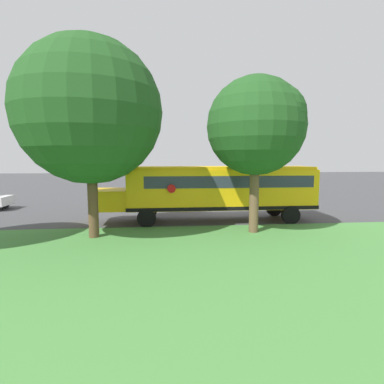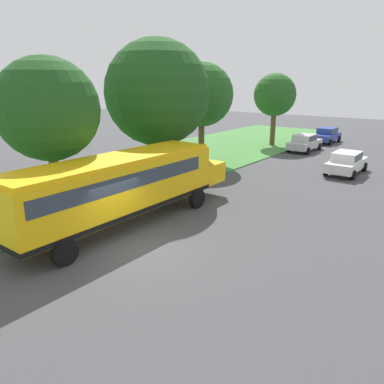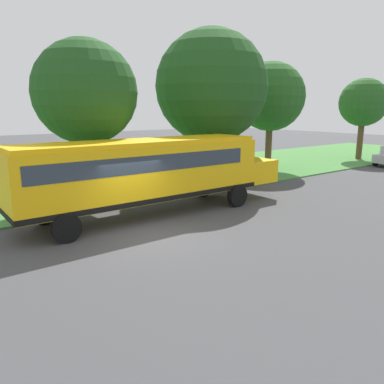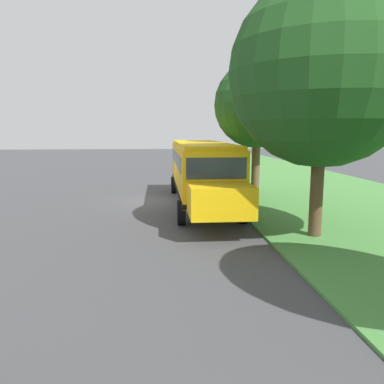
{
  "view_description": "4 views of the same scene",
  "coord_description": "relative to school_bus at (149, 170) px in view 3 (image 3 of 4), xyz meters",
  "views": [
    {
      "loc": [
        -19.35,
        4.48,
        3.58
      ],
      "look_at": [
        -2.39,
        2.86,
        1.7
      ],
      "focal_mm": 28.0,
      "sensor_mm": 36.0,
      "label": 1
    },
    {
      "loc": [
        9.68,
        -9.37,
        6.33
      ],
      "look_at": [
        -0.49,
        4.04,
        1.29
      ],
      "focal_mm": 35.0,
      "sensor_mm": 36.0,
      "label": 2
    },
    {
      "loc": [
        10.82,
        -6.34,
        4.37
      ],
      "look_at": [
        -0.79,
        2.47,
        1.14
      ],
      "focal_mm": 35.0,
      "sensor_mm": 36.0,
      "label": 3
    },
    {
      "loc": [
        -0.37,
        20.01,
        3.71
      ],
      "look_at": [
        -1.64,
        5.34,
        1.32
      ],
      "focal_mm": 35.0,
      "sensor_mm": 36.0,
      "label": 4
    }
  ],
  "objects": [
    {
      "name": "oak_tree_across_road",
      "position": [
        -4.07,
        23.94,
        2.97
      ],
      "size": [
        4.09,
        4.09,
        7.0
      ],
      "color": "brown",
      "rests_on": "ground"
    },
    {
      "name": "oak_tree_far_end",
      "position": [
        -5.3,
        13.21,
        3.23
      ],
      "size": [
        4.88,
        4.88,
        7.7
      ],
      "color": "brown",
      "rests_on": "ground"
    },
    {
      "name": "oak_tree_beside_bus",
      "position": [
        -3.19,
        -1.42,
        3.25
      ],
      "size": [
        4.58,
        4.58,
        7.4
      ],
      "color": "brown",
      "rests_on": "ground"
    },
    {
      "name": "grass_verge",
      "position": [
        -7.55,
        -1.48,
        -1.88
      ],
      "size": [
        12.0,
        80.0,
        0.08
      ],
      "primitive_type": "cube",
      "color": "#47843D",
      "rests_on": "ground"
    },
    {
      "name": "school_bus",
      "position": [
        0.0,
        0.0,
        0.0
      ],
      "size": [
        2.85,
        12.42,
        3.16
      ],
      "color": "yellow",
      "rests_on": "ground"
    },
    {
      "name": "oak_tree_roadside_mid",
      "position": [
        -3.43,
        5.97,
        3.62
      ],
      "size": [
        6.26,
        6.26,
        8.75
      ],
      "color": "brown",
      "rests_on": "ground"
    },
    {
      "name": "ground_plane",
      "position": [
        2.45,
        -1.48,
        -1.92
      ],
      "size": [
        120.0,
        120.0,
        0.0
      ],
      "primitive_type": "plane",
      "color": "#424244"
    }
  ]
}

